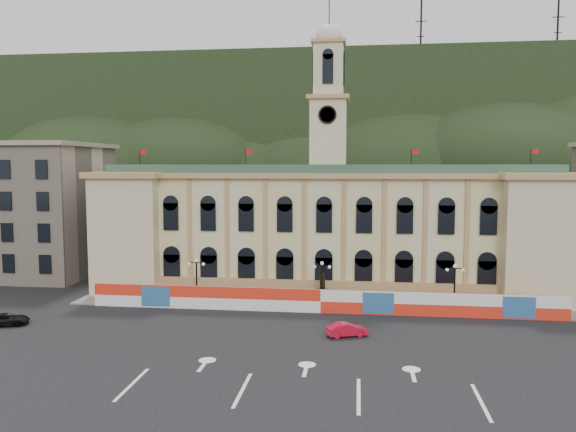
# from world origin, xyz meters

# --- Properties ---
(ground) EXTENTS (260.00, 260.00, 0.00)m
(ground) POSITION_xyz_m (0.00, 0.00, 0.00)
(ground) COLOR black
(ground) RESTS_ON ground
(lane_markings) EXTENTS (26.00, 10.00, 0.02)m
(lane_markings) POSITION_xyz_m (0.00, -5.00, 0.00)
(lane_markings) COLOR white
(lane_markings) RESTS_ON ground
(hill_ridge) EXTENTS (230.00, 80.00, 64.00)m
(hill_ridge) POSITION_xyz_m (0.03, 121.99, 19.48)
(hill_ridge) COLOR black
(hill_ridge) RESTS_ON ground
(city_hall) EXTENTS (56.20, 17.60, 37.10)m
(city_hall) POSITION_xyz_m (0.00, 27.63, 7.85)
(city_hall) COLOR beige
(city_hall) RESTS_ON ground
(side_building_left) EXTENTS (21.00, 17.00, 18.60)m
(side_building_left) POSITION_xyz_m (-43.00, 30.93, 9.33)
(side_building_left) COLOR #BFAB93
(side_building_left) RESTS_ON ground
(hoarding_fence) EXTENTS (50.00, 0.44, 2.50)m
(hoarding_fence) POSITION_xyz_m (0.06, 15.07, 1.25)
(hoarding_fence) COLOR red
(hoarding_fence) RESTS_ON ground
(pavement) EXTENTS (56.00, 5.50, 0.16)m
(pavement) POSITION_xyz_m (0.00, 17.75, 0.08)
(pavement) COLOR slate
(pavement) RESTS_ON ground
(statue) EXTENTS (1.40, 1.40, 3.72)m
(statue) POSITION_xyz_m (0.00, 18.00, 1.19)
(statue) COLOR #595651
(statue) RESTS_ON ground
(lamp_left) EXTENTS (1.96, 0.44, 5.15)m
(lamp_left) POSITION_xyz_m (-14.00, 17.00, 3.07)
(lamp_left) COLOR black
(lamp_left) RESTS_ON ground
(lamp_center) EXTENTS (1.96, 0.44, 5.15)m
(lamp_center) POSITION_xyz_m (0.00, 17.00, 3.07)
(lamp_center) COLOR black
(lamp_center) RESTS_ON ground
(lamp_right) EXTENTS (1.96, 0.44, 5.15)m
(lamp_right) POSITION_xyz_m (14.00, 17.00, 3.07)
(lamp_right) COLOR black
(lamp_right) RESTS_ON ground
(red_sedan) EXTENTS (3.69, 4.58, 1.24)m
(red_sedan) POSITION_xyz_m (2.91, 7.21, 0.62)
(red_sedan) COLOR red
(red_sedan) RESTS_ON ground
(black_suv) EXTENTS (4.79, 5.54, 1.17)m
(black_suv) POSITION_xyz_m (-30.00, 6.53, 0.59)
(black_suv) COLOR black
(black_suv) RESTS_ON ground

